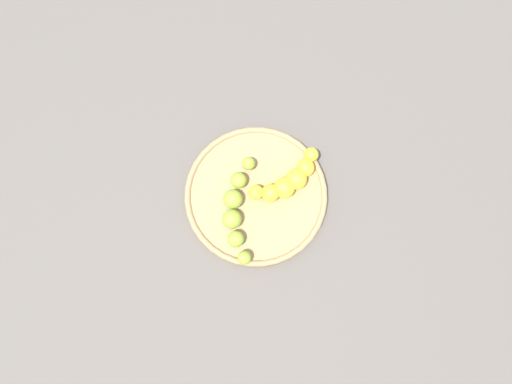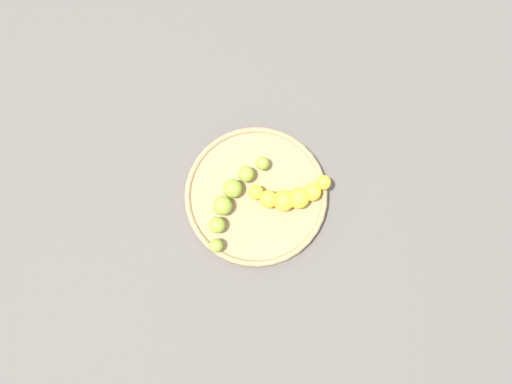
{
  "view_description": "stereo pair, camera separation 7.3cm",
  "coord_description": "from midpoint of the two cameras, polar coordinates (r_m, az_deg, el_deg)",
  "views": [
    {
      "loc": [
        0.1,
        0.12,
        0.75
      ],
      "look_at": [
        0.0,
        0.0,
        0.04
      ],
      "focal_mm": 32.55,
      "sensor_mm": 36.0,
      "label": 1
    },
    {
      "loc": [
        0.04,
        0.16,
        0.75
      ],
      "look_at": [
        0.0,
        0.0,
        0.04
      ],
      "focal_mm": 32.55,
      "sensor_mm": 36.0,
      "label": 2
    }
  ],
  "objects": [
    {
      "name": "banana_green",
      "position": [
        0.73,
        -0.33,
        -1.49
      ],
      "size": [
        0.12,
        0.13,
        0.03
      ],
      "rotation": [
        0.0,
        0.0,
        5.55
      ],
      "color": "#8CAD38",
      "rests_on": "fruit_bowl"
    },
    {
      "name": "fruit_bowl",
      "position": [
        0.76,
        2.7,
        -1.04
      ],
      "size": [
        0.23,
        0.23,
        0.02
      ],
      "color": "#A08259",
      "rests_on": "ground_plane"
    },
    {
      "name": "banana_yellow",
      "position": [
        0.74,
        7.04,
        -1.15
      ],
      "size": [
        0.14,
        0.05,
        0.03
      ],
      "rotation": [
        0.0,
        0.0,
        1.51
      ],
      "color": "yellow",
      "rests_on": "fruit_bowl"
    },
    {
      "name": "ground_plane",
      "position": [
        0.77,
        2.66,
        -1.23
      ],
      "size": [
        2.4,
        2.4,
        0.0
      ],
      "primitive_type": "plane",
      "color": "#56514C"
    }
  ]
}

